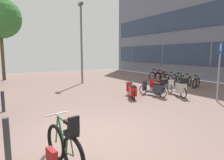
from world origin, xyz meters
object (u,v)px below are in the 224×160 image
bollard_near (7,141)px  scooter_mid (156,88)px  scooter_near (156,86)px  street_tree (0,18)px  bicycle_rack_03 (172,79)px  scooter_far (132,91)px  bicycle_rack_00 (196,83)px  bicycle_rack_04 (165,78)px  bicycle_rack_06 (155,76)px  bicycle_rack_01 (188,81)px  scooter_extra (179,87)px  lamp_post (81,40)px  parking_sign (219,66)px  bicycle_foreground (64,147)px  bollard_far (3,102)px  bicycle_rack_05 (160,77)px  bicycle_rack_02 (179,80)px

bollard_near → scooter_mid: bearing=24.5°
scooter_near → street_tree: (-7.32, 10.22, 4.64)m
bicycle_rack_03 → scooter_far: bicycle_rack_03 is taller
bicycle_rack_00 → scooter_mid: bearing=-172.3°
bicycle_rack_04 → bicycle_rack_06: bicycle_rack_06 is taller
bicycle_rack_01 → scooter_mid: bearing=-163.2°
scooter_extra → lamp_post: bearing=111.9°
bicycle_rack_00 → lamp_post: 8.39m
bicycle_rack_04 → scooter_near: bearing=-142.4°
parking_sign → bicycle_rack_01: bearing=55.9°
scooter_near → scooter_mid: scooter_mid is taller
scooter_near → bicycle_rack_04: bearing=37.6°
scooter_extra → bicycle_foreground: bearing=-155.2°
bicycle_rack_03 → scooter_mid: 4.76m
bollard_near → scooter_near: bearing=27.0°
bicycle_rack_06 → parking_sign: parking_sign is taller
scooter_extra → bollard_near: (-7.90, -2.54, 0.00)m
bicycle_rack_00 → bicycle_rack_03: size_ratio=0.95×
bicycle_rack_04 → bollard_far: bicycle_rack_04 is taller
bicycle_rack_06 → bicycle_rack_01: bearing=-93.2°
bicycle_rack_00 → scooter_near: size_ratio=0.80×
bicycle_rack_05 → scooter_near: bearing=-137.1°
bicycle_rack_04 → bicycle_rack_05: (0.17, 0.68, 0.02)m
bicycle_rack_06 → scooter_far: (-5.53, -4.31, 0.01)m
bicycle_rack_02 → bicycle_rack_06: bearing=85.0°
bollard_near → bicycle_rack_02: bearing=24.9°
bicycle_rack_04 → scooter_extra: 4.84m
bicycle_rack_00 → street_tree: street_tree is taller
bicycle_rack_01 → bicycle_rack_02: 0.68m
bicycle_foreground → scooter_extra: 7.69m
bicycle_foreground → bicycle_rack_06: bicycle_foreground is taller
bicycle_rack_02 → scooter_far: (-5.29, -1.61, 0.03)m
bicycle_rack_01 → lamp_post: bearing=139.4°
scooter_near → scooter_extra: bearing=-76.6°
scooter_near → bicycle_rack_02: bearing=19.7°
bicycle_rack_03 → street_tree: 14.32m
bicycle_rack_00 → scooter_far: bearing=-177.3°
scooter_extra → street_tree: (-7.64, 11.54, 4.56)m
bicycle_rack_02 → scooter_extra: (-2.94, -2.48, 0.13)m
parking_sign → bicycle_foreground: bearing=-168.3°
scooter_far → street_tree: (-5.28, 10.66, 4.67)m
bicycle_rack_01 → bicycle_rack_02: size_ratio=0.98×
bicycle_rack_06 → street_tree: 13.38m
bicycle_rack_01 → bicycle_rack_06: size_ratio=0.92×
bicycle_rack_01 → parking_sign: bearing=-124.1°
bicycle_rack_01 → bollard_far: bicycle_rack_01 is taller
bicycle_rack_06 → bicycle_rack_04: bearing=-99.6°
scooter_mid → scooter_extra: bearing=-30.3°
bicycle_rack_04 → street_tree: street_tree is taller
scooter_far → bollard_near: (-5.55, -3.42, 0.11)m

